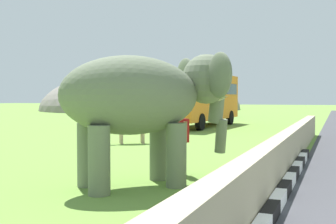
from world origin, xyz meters
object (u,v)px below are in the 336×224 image
at_px(elephant, 147,98).
at_px(bus_teal, 202,96).
at_px(bus_orange, 200,95).
at_px(cow_near, 131,123).
at_px(person_handler, 182,138).
at_px(cow_mid, 206,112).

bearing_deg(elephant, bus_teal, 15.64).
relative_size(bus_orange, cow_near, 5.32).
bearing_deg(cow_near, person_handler, -142.23).
bearing_deg(elephant, person_handler, -10.75).
bearing_deg(person_handler, cow_mid, 15.61).
xyz_separation_m(elephant, cow_near, (7.18, 4.16, -1.05)).
bearing_deg(bus_orange, cow_near, -177.57).
distance_m(bus_orange, cow_near, 10.86).
bearing_deg(bus_teal, elephant, -164.36).
xyz_separation_m(bus_orange, bus_teal, (12.55, 3.93, -0.00)).
xyz_separation_m(cow_near, cow_mid, (14.41, 1.19, 0.00)).
xyz_separation_m(elephant, cow_mid, (21.59, 5.35, -1.05)).
height_order(person_handler, cow_near, person_handler).
xyz_separation_m(elephant, bus_orange, (17.96, 4.61, 0.16)).
relative_size(elephant, cow_near, 2.18).
height_order(person_handler, bus_orange, bus_orange).
xyz_separation_m(elephant, bus_teal, (30.51, 8.54, 0.16)).
distance_m(elephant, cow_mid, 22.27).
distance_m(bus_teal, cow_near, 23.77).
bearing_deg(elephant, bus_orange, 14.41).
bearing_deg(bus_teal, bus_orange, -162.63).
bearing_deg(bus_teal, cow_mid, -160.30).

